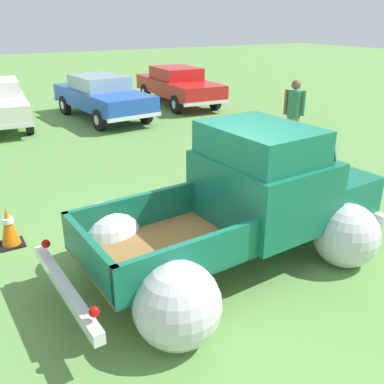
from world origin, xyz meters
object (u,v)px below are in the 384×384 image
object	(u,v)px
show_car_2	(102,95)
lane_cone_0	(9,227)
show_car_3	(178,84)
vintage_pickup_truck	(247,209)
spectator_1	(294,111)

from	to	relation	value
show_car_2	lane_cone_0	bearing A→B (deg)	-34.24
show_car_3	lane_cone_0	distance (m)	11.51
lane_cone_0	show_car_2	bearing A→B (deg)	61.28
show_car_2	lane_cone_0	size ratio (longest dim) A/B	7.45
vintage_pickup_truck	spectator_1	bearing A→B (deg)	37.31
vintage_pickup_truck	show_car_2	distance (m)	9.85
vintage_pickup_truck	show_car_3	size ratio (longest dim) A/B	0.98
show_car_2	show_car_3	bearing A→B (deg)	99.27
show_car_2	spectator_1	distance (m)	6.77
vintage_pickup_truck	show_car_3	distance (m)	11.67
spectator_1	show_car_2	bearing A→B (deg)	80.11
vintage_pickup_truck	spectator_1	xyz separation A→B (m)	(4.27, 3.67, 0.28)
show_car_2	lane_cone_0	xyz separation A→B (m)	(-4.22, -7.70, -0.47)
show_car_3	spectator_1	xyz separation A→B (m)	(-0.47, -7.00, 0.25)
show_car_3	lane_cone_0	xyz separation A→B (m)	(-7.64, -8.60, -0.47)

